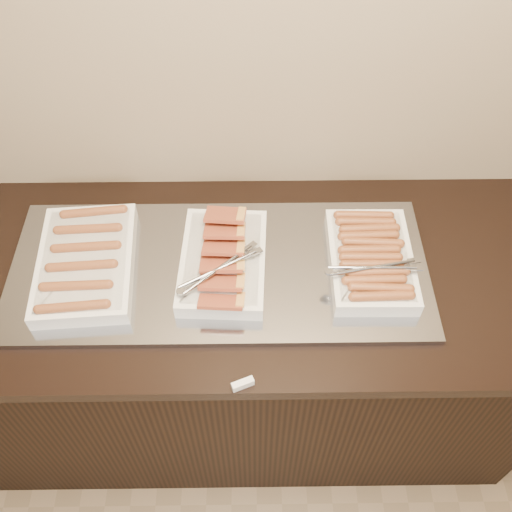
{
  "coord_description": "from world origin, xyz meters",
  "views": [
    {
      "loc": [
        0.08,
        1.15,
        2.23
      ],
      "look_at": [
        0.1,
        2.13,
        0.97
      ],
      "focal_mm": 40.0,
      "sensor_mm": 36.0,
      "label": 1
    }
  ],
  "objects_px": {
    "counter": "(229,347)",
    "warming_tray": "(219,269)",
    "dish_left": "(86,262)",
    "dish_center": "(223,261)",
    "dish_right": "(371,259)"
  },
  "relations": [
    {
      "from": "warming_tray",
      "to": "dish_left",
      "type": "xyz_separation_m",
      "value": [
        -0.38,
        0.0,
        0.04
      ]
    },
    {
      "from": "dish_left",
      "to": "dish_right",
      "type": "relative_size",
      "value": 1.18
    },
    {
      "from": "warming_tray",
      "to": "dish_right",
      "type": "bearing_deg",
      "value": -0.51
    },
    {
      "from": "dish_left",
      "to": "dish_center",
      "type": "bearing_deg",
      "value": -4.43
    },
    {
      "from": "warming_tray",
      "to": "dish_center",
      "type": "xyz_separation_m",
      "value": [
        0.01,
        -0.0,
        0.04
      ]
    },
    {
      "from": "dish_left",
      "to": "dish_center",
      "type": "height_order",
      "value": "dish_center"
    },
    {
      "from": "dish_center",
      "to": "warming_tray",
      "type": "bearing_deg",
      "value": 164.21
    },
    {
      "from": "dish_left",
      "to": "warming_tray",
      "type": "bearing_deg",
      "value": -3.81
    },
    {
      "from": "counter",
      "to": "dish_left",
      "type": "height_order",
      "value": "dish_left"
    },
    {
      "from": "counter",
      "to": "dish_center",
      "type": "bearing_deg",
      "value": -66.33
    },
    {
      "from": "counter",
      "to": "warming_tray",
      "type": "relative_size",
      "value": 1.72
    },
    {
      "from": "counter",
      "to": "dish_left",
      "type": "relative_size",
      "value": 5.0
    },
    {
      "from": "dish_left",
      "to": "dish_center",
      "type": "xyz_separation_m",
      "value": [
        0.39,
        -0.0,
        0.0
      ]
    },
    {
      "from": "dish_left",
      "to": "dish_right",
      "type": "xyz_separation_m",
      "value": [
        0.81,
        -0.0,
        0.01
      ]
    },
    {
      "from": "dish_center",
      "to": "dish_right",
      "type": "relative_size",
      "value": 1.09
    }
  ]
}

